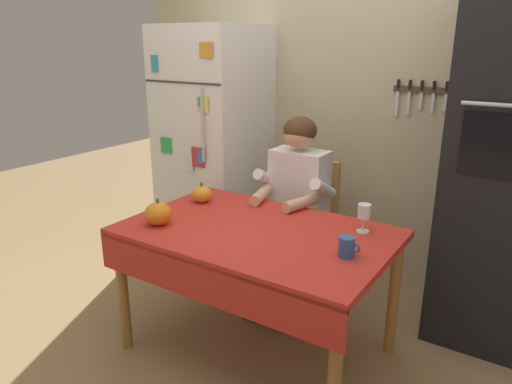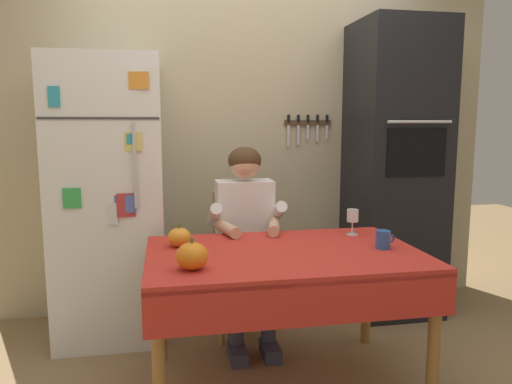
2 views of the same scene
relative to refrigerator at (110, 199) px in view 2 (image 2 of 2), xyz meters
The scene contains 10 objects.
back_wall_assembly 1.15m from the refrigerator, 21.32° to the left, with size 3.70×0.13×2.60m.
refrigerator is the anchor object (origin of this frame).
wall_oven 2.01m from the refrigerator, ahead, with size 0.60×0.64×2.10m.
dining_table 1.32m from the refrigerator, 42.91° to the right, with size 1.40×0.90×0.74m.
chair_behind_person 0.94m from the refrigerator, ahead, with size 0.40×0.40×0.93m.
seated_person 0.91m from the refrigerator, 18.16° to the right, with size 0.47×0.55×1.25m.
coffee_mug 1.74m from the refrigerator, 31.71° to the right, with size 0.10×0.08×0.10m.
wine_glass 1.55m from the refrigerator, 22.43° to the right, with size 0.07×0.07×0.15m.
pumpkin_large 1.19m from the refrigerator, 66.88° to the right, with size 0.15×0.15×0.15m.
pumpkin_medium 0.80m from the refrigerator, 57.89° to the right, with size 0.12×0.12×0.12m.
Camera 2 is at (-0.59, -2.26, 1.40)m, focal length 33.99 mm.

